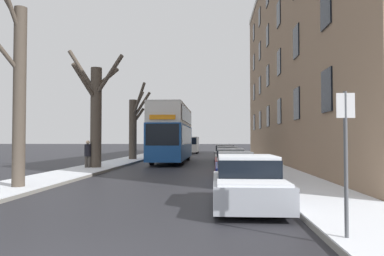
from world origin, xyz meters
The scene contains 15 objects.
sidewalk_left centered at (-5.46, 53.00, 0.08)m, with size 2.70×130.00×0.16m.
sidewalk_right centered at (5.46, 53.00, 0.08)m, with size 2.70×130.00×0.16m.
terrace_facade_right centered at (11.31, 25.31, 8.91)m, with size 9.10×39.05×17.81m.
bare_tree_left_0 centered at (-5.12, 8.40, 3.78)m, with size 1.52×1.51×8.67m.
bare_tree_left_1 centered at (-5.31, 18.05, 3.65)m, with size 3.92×2.91×7.51m.
bare_tree_left_2 centered at (-5.07, 28.08, 3.16)m, with size 2.07×3.44×6.79m.
double_decker_bus centered at (-1.40, 25.85, 2.59)m, with size 2.55×11.65×4.59m.
parked_car_0 centered at (3.02, 5.66, 0.66)m, with size 1.89×4.34×1.43m.
parked_car_1 centered at (3.02, 11.91, 0.62)m, with size 1.75×4.54×1.33m.
parked_car_2 centered at (3.02, 17.14, 0.63)m, with size 1.79×4.21×1.36m.
parked_car_3 centered at (3.02, 23.28, 0.63)m, with size 1.75×4.58×1.36m.
parked_car_4 centered at (3.02, 28.90, 0.65)m, with size 1.89×4.27×1.41m.
oncoming_van centered at (-1.20, 46.87, 1.23)m, with size 2.06×5.48×2.26m.
pedestrian_left_sidewalk centered at (-5.72, 17.80, 1.01)m, with size 0.40×0.40×1.83m.
street_sign_post centered at (4.41, 1.88, 1.56)m, with size 0.32×0.07×2.72m.
Camera 1 is at (2.11, -4.85, 1.87)m, focal length 35.00 mm.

